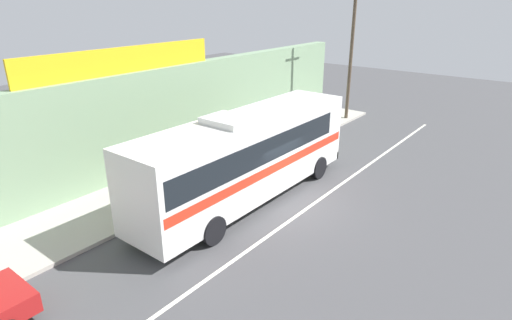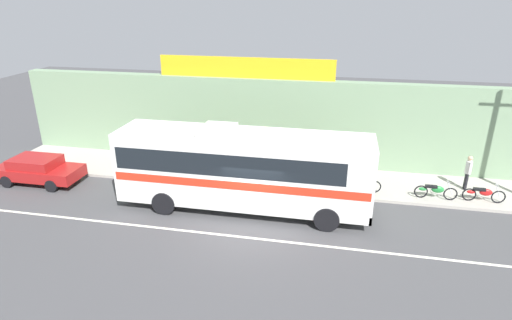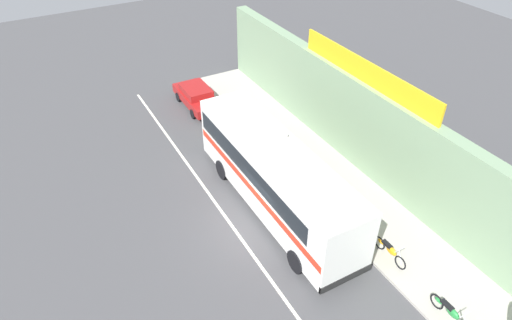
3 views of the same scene
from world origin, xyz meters
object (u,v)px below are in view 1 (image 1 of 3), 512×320
object	(u,v)px
motorcycle_purple	(322,120)
pedestrian_far_right	(302,109)
motorcycle_black	(306,128)
motorcycle_green	(271,142)
intercity_bus	(246,154)
utility_pole	(351,53)

from	to	relation	value
motorcycle_purple	pedestrian_far_right	distance (m)	1.47
motorcycle_black	motorcycle_green	size ratio (longest dim) A/B	1.02
motorcycle_black	motorcycle_purple	xyz separation A→B (m)	(2.10, 0.11, 0.00)
motorcycle_green	motorcycle_purple	distance (m)	5.47
motorcycle_black	motorcycle_green	bearing A→B (deg)	177.82
motorcycle_green	intercity_bus	bearing A→B (deg)	-153.96
intercity_bus	pedestrian_far_right	size ratio (longest dim) A/B	6.34
intercity_bus	motorcycle_green	world-z (taller)	intercity_bus
motorcycle_purple	pedestrian_far_right	size ratio (longest dim) A/B	1.07
intercity_bus	motorcycle_purple	world-z (taller)	intercity_bus
motorcycle_purple	pedestrian_far_right	xyz separation A→B (m)	(-0.45, 1.27, 0.59)
utility_pole	motorcycle_green	distance (m)	9.21
utility_pole	motorcycle_purple	distance (m)	4.87
intercity_bus	utility_pole	bearing A→B (deg)	9.64
intercity_bus	pedestrian_far_right	xyz separation A→B (m)	(10.29, 3.83, -0.91)
pedestrian_far_right	intercity_bus	bearing A→B (deg)	-159.59
intercity_bus	motorcycle_purple	bearing A→B (deg)	13.41
motorcycle_green	utility_pole	bearing A→B (deg)	-1.82
intercity_bus	motorcycle_black	size ratio (longest dim) A/B	5.77
motorcycle_purple	pedestrian_far_right	world-z (taller)	pedestrian_far_right
pedestrian_far_right	utility_pole	bearing A→B (deg)	-24.66
intercity_bus	motorcycle_green	size ratio (longest dim) A/B	5.86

